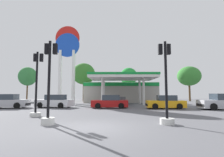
{
  "coord_description": "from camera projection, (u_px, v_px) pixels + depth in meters",
  "views": [
    {
      "loc": [
        1.06,
        -8.34,
        1.58
      ],
      "look_at": [
        0.83,
        12.95,
        3.41
      ],
      "focal_mm": 28.13,
      "sensor_mm": 36.0,
      "label": 1
    }
  ],
  "objects": [
    {
      "name": "tree_1",
      "position": [
        84.0,
        74.0,
        35.39
      ],
      "size": [
        4.56,
        4.56,
        7.7
      ],
      "color": "brown",
      "rests_on": "ground"
    },
    {
      "name": "ground_plane",
      "position": [
        91.0,
        127.0,
        8.19
      ],
      "size": [
        90.0,
        90.0,
        0.0
      ],
      "primitive_type": "plane",
      "color": "#56565B",
      "rests_on": "ground"
    },
    {
      "name": "traffic_signal_2",
      "position": [
        36.0,
        92.0,
        12.21
      ],
      "size": [
        0.73,
        0.73,
        4.53
      ],
      "color": "silver",
      "rests_on": "ground"
    },
    {
      "name": "car_4",
      "position": [
        55.0,
        102.0,
        19.9
      ],
      "size": [
        4.36,
        2.55,
        1.47
      ],
      "color": "black",
      "rests_on": "ground"
    },
    {
      "name": "car_2",
      "position": [
        223.0,
        102.0,
        17.4
      ],
      "size": [
        4.47,
        2.13,
        1.58
      ],
      "color": "black",
      "rests_on": "ground"
    },
    {
      "name": "station_pole_sign",
      "position": [
        67.0,
        54.0,
        27.83
      ],
      "size": [
        3.84,
        0.56,
        12.38
      ],
      "color": "white",
      "rests_on": "ground"
    },
    {
      "name": "car_1",
      "position": [
        165.0,
        103.0,
        18.48
      ],
      "size": [
        4.0,
        1.93,
        1.41
      ],
      "color": "black",
      "rests_on": "ground"
    },
    {
      "name": "car_0",
      "position": [
        110.0,
        102.0,
        19.25
      ],
      "size": [
        3.98,
        1.86,
        1.42
      ],
      "color": "black",
      "rests_on": "ground"
    },
    {
      "name": "tree_3",
      "position": [
        189.0,
        76.0,
        36.86
      ],
      "size": [
        4.78,
        4.78,
        7.29
      ],
      "color": "brown",
      "rests_on": "ground"
    },
    {
      "name": "car_3",
      "position": [
        8.0,
        102.0,
        19.15
      ],
      "size": [
        4.44,
        2.33,
        1.53
      ],
      "color": "black",
      "rests_on": "ground"
    },
    {
      "name": "traffic_signal_1",
      "position": [
        166.0,
        94.0,
        9.18
      ],
      "size": [
        0.73,
        0.73,
        4.36
      ],
      "color": "silver",
      "rests_on": "ground"
    },
    {
      "name": "tree_0",
      "position": [
        28.0,
        76.0,
        36.96
      ],
      "size": [
        3.74,
        3.74,
        7.16
      ],
      "color": "brown",
      "rests_on": "ground"
    },
    {
      "name": "gas_station",
      "position": [
        121.0,
        91.0,
        32.06
      ],
      "size": [
        12.81,
        14.12,
        4.37
      ],
      "color": "#ADA89E",
      "rests_on": "ground"
    },
    {
      "name": "tree_2",
      "position": [
        129.0,
        76.0,
        37.07
      ],
      "size": [
        3.61,
        3.61,
        7.03
      ],
      "color": "brown",
      "rests_on": "ground"
    },
    {
      "name": "traffic_signal_0",
      "position": [
        49.0,
        93.0,
        9.04
      ],
      "size": [
        0.66,
        0.69,
        4.34
      ],
      "color": "silver",
      "rests_on": "ground"
    }
  ]
}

